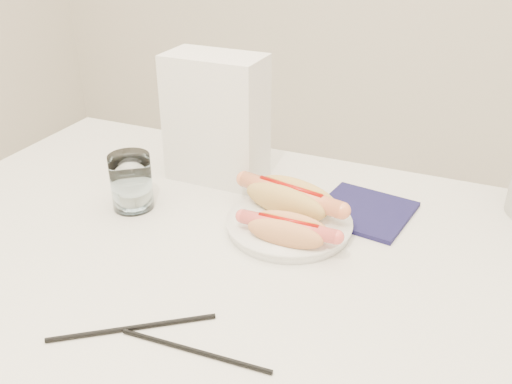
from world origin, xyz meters
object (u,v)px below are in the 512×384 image
at_px(napkin_box, 216,119).
at_px(plate, 289,226).
at_px(water_glass, 131,182).
at_px(table, 239,287).
at_px(hotdog_left, 290,198).
at_px(hotdog_right, 288,230).

bearing_deg(napkin_box, plate, -33.34).
bearing_deg(napkin_box, water_glass, -115.16).
relative_size(table, water_glass, 12.16).
bearing_deg(table, water_glass, 164.62).
bearing_deg(napkin_box, table, -56.03).
bearing_deg(table, hotdog_left, 75.72).
distance_m(table, hotdog_right, 0.12).
bearing_deg(table, hotdog_right, 35.50).
height_order(table, napkin_box, napkin_box).
bearing_deg(plate, napkin_box, 145.94).
distance_m(water_glass, napkin_box, 0.20).
xyz_separation_m(plate, hotdog_left, (-0.01, 0.03, 0.03)).
height_order(water_glass, napkin_box, napkin_box).
height_order(plate, hotdog_right, hotdog_right).
xyz_separation_m(hotdog_left, napkin_box, (-0.19, 0.10, 0.08)).
bearing_deg(water_glass, napkin_box, 64.12).
bearing_deg(hotdog_right, napkin_box, 139.04).
xyz_separation_m(table, hotdog_right, (0.06, 0.04, 0.10)).
bearing_deg(hotdog_left, table, -91.97).
relative_size(plate, hotdog_right, 1.30).
relative_size(hotdog_right, napkin_box, 0.64).
bearing_deg(water_glass, hotdog_right, -3.82).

